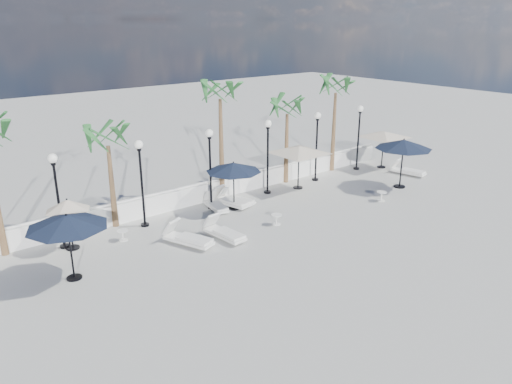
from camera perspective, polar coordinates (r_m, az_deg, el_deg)
ground at (r=19.39m, az=5.74°, el=-7.21°), size 100.00×100.00×0.00m
balustrade at (r=24.67m, az=-6.43°, el=-0.16°), size 26.00×0.30×1.01m
lamppost_1 at (r=20.45m, az=-21.83°, el=0.43°), size 0.36×0.36×3.84m
lamppost_2 at (r=21.63m, az=-13.03°, el=2.30°), size 0.36×0.36×3.84m
lamppost_3 at (r=23.27m, az=-5.28°, el=3.91°), size 0.36×0.36×3.84m
lamppost_4 at (r=25.29m, az=1.36°, el=5.22°), size 0.36×0.36×3.84m
lamppost_5 at (r=27.61m, az=6.97°, el=6.28°), size 0.36×0.36×3.84m
lamppost_6 at (r=30.16m, az=11.69°, el=7.12°), size 0.36×0.36×3.84m
palm_1 at (r=21.63m, az=-16.60°, el=5.47°), size 2.60×2.60×4.70m
palm_2 at (r=24.04m, az=-4.13°, el=10.83°), size 2.60×2.60×6.10m
palm_3 at (r=26.87m, az=3.59°, el=9.20°), size 2.60×2.60×4.90m
palm_4 at (r=29.34m, az=9.10°, el=11.38°), size 2.60×2.60×5.70m
lounger_2 at (r=20.27m, az=-7.77°, el=-5.23°), size 1.43×2.27×0.81m
lounger_3 at (r=20.69m, az=-3.64°, el=-4.59°), size 0.87×2.13×0.78m
lounger_4 at (r=24.20m, az=-3.01°, el=-0.97°), size 1.17×2.20×0.79m
lounger_5 at (r=23.77m, az=-4.61°, el=-1.47°), size 0.93×1.91×0.69m
lounger_6 at (r=24.42m, az=-2.28°, el=-0.83°), size 1.23×1.98×0.71m
lounger_7 at (r=30.35m, az=16.99°, el=2.37°), size 1.03×2.08×0.75m
side_table_0 at (r=21.13m, az=-14.97°, el=-4.70°), size 0.46×0.46×0.45m
side_table_1 at (r=21.97m, az=2.35°, el=-3.05°), size 0.48×0.48×0.47m
side_table_2 at (r=25.56m, az=14.15°, el=-0.38°), size 0.49×0.49×0.47m
parasol_navy_left at (r=17.93m, az=-20.80°, el=-3.19°), size 2.76×2.76×2.44m
parasol_navy_mid at (r=23.21m, az=-2.59°, el=2.83°), size 2.62×2.62×2.35m
parasol_navy_right at (r=27.39m, az=16.52°, el=5.23°), size 2.99×2.99×2.68m
parasol_cream_sq_a at (r=26.22m, az=4.95°, el=5.17°), size 5.01×5.01×2.46m
parasol_cream_sq_b at (r=30.95m, az=14.45°, el=6.70°), size 4.80×4.80×2.40m
parasol_cream_small at (r=20.46m, az=-20.74°, el=-1.49°), size 1.71×1.71×2.10m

